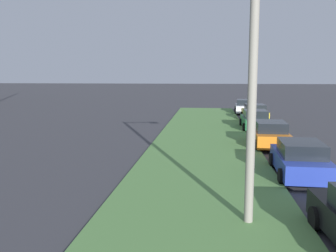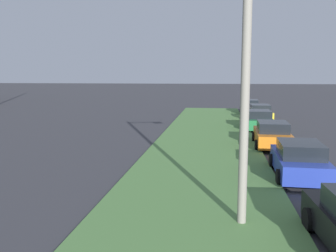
# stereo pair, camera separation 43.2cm
# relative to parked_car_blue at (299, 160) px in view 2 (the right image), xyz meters

# --- Properties ---
(grass_median) EXTENTS (60.00, 6.00, 0.12)m
(grass_median) POSITION_rel_parked_car_blue_xyz_m (-1.15, 3.92, -0.66)
(grass_median) COLOR #517F42
(grass_median) RESTS_ON ground
(parked_car_blue) EXTENTS (4.37, 2.15, 1.47)m
(parked_car_blue) POSITION_rel_parked_car_blue_xyz_m (0.00, 0.00, 0.00)
(parked_car_blue) COLOR #23389E
(parked_car_blue) RESTS_ON ground
(parked_car_orange) EXTENTS (4.36, 2.13, 1.47)m
(parked_car_orange) POSITION_rel_parked_car_blue_xyz_m (6.27, 0.17, 0.00)
(parked_car_orange) COLOR orange
(parked_car_orange) RESTS_ON ground
(parked_car_green) EXTENTS (4.30, 2.02, 1.47)m
(parked_car_green) POSITION_rel_parked_car_blue_xyz_m (12.96, 0.20, 0.00)
(parked_car_green) COLOR #1E6B38
(parked_car_green) RESTS_ON ground
(parked_car_yellow) EXTENTS (4.36, 2.14, 1.47)m
(parked_car_yellow) POSITION_rel_parked_car_blue_xyz_m (18.24, -0.41, 0.00)
(parked_car_yellow) COLOR gold
(parked_car_yellow) RESTS_ON ground
(parked_car_white) EXTENTS (4.40, 2.21, 1.47)m
(parked_car_white) POSITION_rel_parked_car_blue_xyz_m (24.25, -0.10, 0.00)
(parked_car_white) COLOR silver
(parked_car_white) RESTS_ON ground
(streetlight) EXTENTS (0.95, 2.83, 7.50)m
(streetlight) POSITION_rel_parked_car_blue_xyz_m (-5.12, 2.23, 3.67)
(streetlight) COLOR gray
(streetlight) RESTS_ON ground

